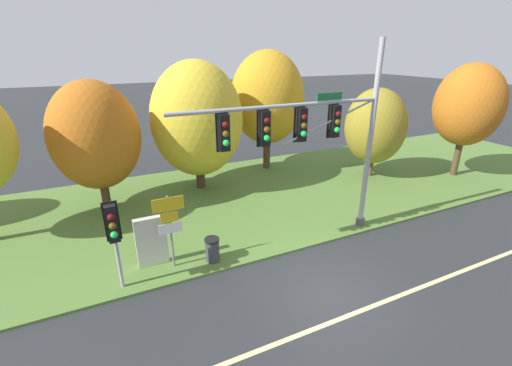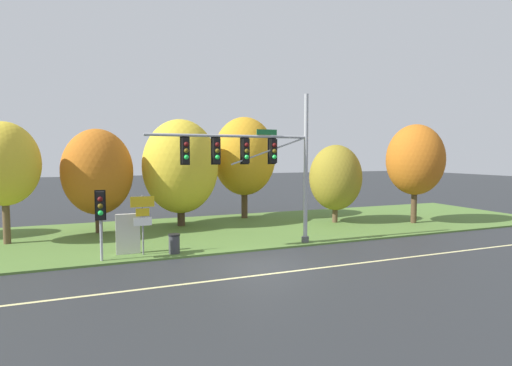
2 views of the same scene
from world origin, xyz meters
name	(u,v)px [view 2 (image 2 of 2)]	position (x,y,z in m)	size (l,w,h in m)	color
ground_plane	(260,266)	(0.00, 0.00, 0.00)	(160.00, 160.00, 0.00)	#282B2D
lane_stripe	(271,274)	(0.00, -1.20, 0.00)	(36.00, 0.16, 0.01)	beige
grass_verge	(210,231)	(0.00, 8.25, 0.05)	(48.00, 11.50, 0.10)	#517533
traffic_signal_mast	(258,158)	(1.15, 3.08, 4.63)	(8.51, 0.49, 7.87)	#9EA0A5
pedestrian_signal_near_kerb	(100,210)	(-6.31, 2.89, 2.39)	(0.46, 0.55, 3.15)	#9EA0A5
route_sign_post	(143,215)	(-4.48, 3.48, 1.97)	(1.08, 0.08, 2.80)	slate
tree_left_of_mast	(4,164)	(-10.93, 8.56, 4.30)	(3.52, 3.52, 6.42)	brown
tree_behind_signpost	(98,172)	(-6.40, 9.99, 3.76)	(4.10, 4.10, 6.23)	#4C3823
tree_mid_verge	(180,167)	(-1.33, 10.52, 4.01)	(4.92, 4.92, 7.00)	#423021
tree_tall_centre	(244,157)	(3.68, 12.05, 4.66)	(4.59, 4.59, 7.44)	#4C3823
tree_right_far	(335,178)	(8.87, 7.91, 3.21)	(3.61, 3.61, 5.37)	brown
tree_furthest_back	(415,160)	(13.81, 5.73, 4.43)	(3.85, 3.85, 6.76)	#4C3823
info_kiosk	(128,234)	(-5.13, 3.96, 1.04)	(1.10, 0.24, 1.90)	beige
trash_bin	(174,244)	(-3.08, 3.21, 0.57)	(0.56, 0.56, 0.93)	#38383D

